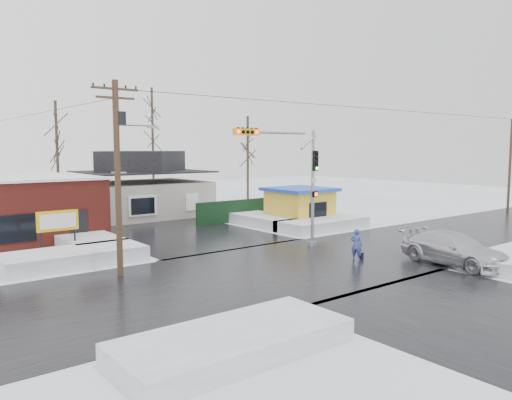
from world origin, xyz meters
TOP-DOWN VIEW (x-y plane):
  - ground at (0.00, 0.00)m, footprint 120.00×120.00m
  - road_ns at (0.00, 0.00)m, footprint 10.00×120.00m
  - road_ew at (0.00, 0.00)m, footprint 120.00×10.00m
  - snowbank_nw at (-9.00, 7.00)m, footprint 7.00×3.00m
  - snowbank_ne at (9.00, 7.00)m, footprint 7.00×3.00m
  - snowbank_sw at (-9.00, -7.00)m, footprint 7.00×3.00m
  - snowbank_nside_w at (-7.00, 12.00)m, footprint 3.00×8.00m
  - snowbank_nside_e at (7.00, 12.00)m, footprint 3.00×8.00m
  - traffic_signal at (2.43, 2.97)m, footprint 6.05×0.68m
  - utility_pole at (-7.93, 3.50)m, footprint 3.15×0.44m
  - utility_pole_far at (30.00, 3.50)m, footprint 0.24×0.24m
  - marquee_sign at (-9.00, 9.49)m, footprint 2.20×0.21m
  - house at (2.00, 22.00)m, footprint 10.40×8.40m
  - kiosk at (9.50, 9.99)m, footprint 4.60×4.60m
  - fence at (6.50, 14.00)m, footprint 8.00×0.12m
  - tree_far_left at (-4.00, 26.00)m, footprint 3.00×3.00m
  - tree_far_mid at (6.00, 28.00)m, footprint 3.00×3.00m
  - tree_far_right at (12.00, 20.00)m, footprint 3.00×3.00m
  - pedestrian at (3.07, -1.26)m, footprint 0.62×0.73m
  - car at (6.24, -4.95)m, footprint 2.86×5.86m
  - shopping_bag at (3.53, -1.22)m, footprint 0.29×0.16m

SIDE VIEW (x-z plane):
  - ground at x=0.00m, z-range 0.00..0.00m
  - road_ns at x=0.00m, z-range 0.00..0.02m
  - road_ew at x=0.00m, z-range 0.00..0.02m
  - shopping_bag at x=3.53m, z-range 0.00..0.35m
  - snowbank_sw at x=-9.00m, z-range 0.00..0.70m
  - snowbank_nw at x=-9.00m, z-range 0.00..0.80m
  - snowbank_ne at x=9.00m, z-range 0.00..0.80m
  - snowbank_nside_w at x=-7.00m, z-range 0.00..0.80m
  - snowbank_nside_e at x=7.00m, z-range 0.00..0.80m
  - car at x=6.24m, z-range 0.00..1.64m
  - pedestrian at x=3.07m, z-range 0.00..1.70m
  - fence at x=6.50m, z-range 0.00..1.80m
  - kiosk at x=9.50m, z-range 0.03..2.90m
  - marquee_sign at x=-9.00m, z-range 0.65..3.20m
  - house at x=2.00m, z-range -0.26..5.50m
  - utility_pole_far at x=30.00m, z-range 0.00..8.60m
  - traffic_signal at x=2.43m, z-range 1.04..8.04m
  - utility_pole at x=-7.93m, z-range 0.61..9.61m
  - tree_far_right at x=12.00m, z-range 2.66..11.66m
  - tree_far_left at x=-4.00m, z-range 2.95..12.95m
  - tree_far_mid at x=6.00m, z-range 3.54..15.54m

